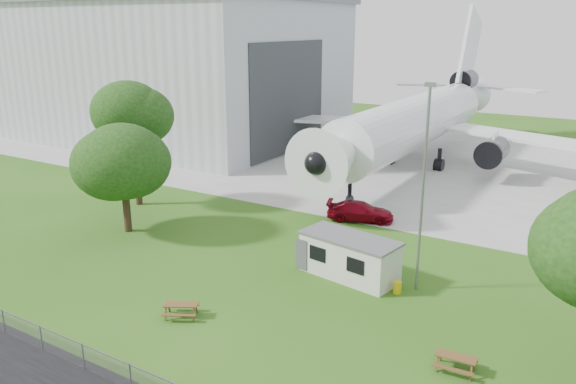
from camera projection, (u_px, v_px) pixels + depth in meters
The scene contains 12 objects.
ground at pixel (243, 297), 32.35m from camera, with size 160.00×160.00×0.00m, color #427222.
concrete_apron at pixel (439, 163), 63.43m from camera, with size 120.00×46.00×0.03m, color #B7B7B2.
hangar at pixel (171, 67), 78.04m from camera, with size 43.00×31.00×18.55m.
airliner at pixel (419, 118), 61.17m from camera, with size 46.36×47.73×17.69m.
site_cabin at pixel (349, 257), 34.64m from camera, with size 6.93×3.68×2.62m.
picnic_west at pixel (182, 317), 30.17m from camera, with size 1.80×1.50×0.76m, color brown, non-canonical shape.
picnic_east at pixel (455, 371), 25.45m from camera, with size 1.80×1.50×0.76m, color brown, non-canonical shape.
fence at pixel (116, 383), 24.57m from camera, with size 58.00×0.04×1.30m, color gray.
lamp_mast at pixel (423, 192), 31.61m from camera, with size 0.16×0.16×12.00m, color slate.
tree_west_big at pixel (133, 116), 46.86m from camera, with size 7.20×7.20×11.39m.
tree_west_small at pixel (123, 163), 41.17m from camera, with size 7.22×7.22×8.94m.
car_apron_van at pixel (360, 212), 44.73m from camera, with size 2.15×5.29×1.53m, color maroon.
Camera 1 is at (17.47, -23.62, 15.06)m, focal length 35.00 mm.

